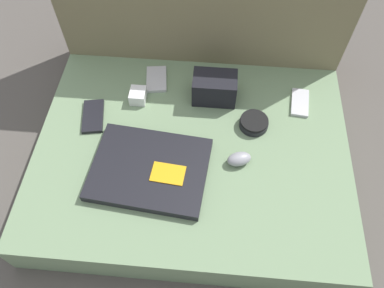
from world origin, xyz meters
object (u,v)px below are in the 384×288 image
laptop (150,169)px  phone_silver (300,103)px  speaker_puck (254,123)px  phone_black (93,116)px  camera_pouch (215,88)px  phone_small (156,79)px  computer_mouse (239,159)px  charger_brick (138,96)px

laptop → phone_silver: 0.51m
speaker_puck → phone_black: 0.49m
camera_pouch → speaker_puck: bearing=-39.1°
phone_small → computer_mouse: bearing=-54.2°
phone_silver → charger_brick: (-0.51, -0.03, 0.01)m
laptop → computer_mouse: bearing=17.2°
computer_mouse → charger_brick: bearing=128.3°
speaker_puck → camera_pouch: camera_pouch is taller
computer_mouse → charger_brick: 0.38m
laptop → phone_small: bearing=100.5°
computer_mouse → charger_brick: (-0.32, 0.20, 0.00)m
phone_small → camera_pouch: 0.20m
phone_silver → phone_small: size_ratio=0.97×
phone_black → phone_small: bearing=34.5°
laptop → phone_silver: (0.43, 0.28, -0.01)m
computer_mouse → phone_black: bearing=145.5°
phone_silver → camera_pouch: 0.27m
camera_pouch → phone_small: bearing=163.6°
phone_small → phone_black: bearing=-143.1°
phone_silver → phone_black: phone_black is taller
speaker_puck → camera_pouch: 0.16m
phone_silver → camera_pouch: size_ratio=0.84×
speaker_puck → computer_mouse: bearing=-107.7°
laptop → charger_brick: (-0.07, 0.25, 0.01)m
phone_small → charger_brick: bearing=-125.2°
phone_small → camera_pouch: bearing=-24.0°
camera_pouch → charger_brick: camera_pouch is taller
computer_mouse → phone_silver: 0.30m
computer_mouse → camera_pouch: bearing=90.3°
phone_small → laptop: bearing=-92.5°
computer_mouse → phone_small: 0.40m
laptop → phone_small: (-0.03, 0.34, -0.01)m
phone_silver → phone_black: (-0.63, -0.11, 0.00)m
computer_mouse → phone_silver: (0.19, 0.23, -0.01)m
phone_silver → charger_brick: size_ratio=1.99×
phone_black → laptop: bearing=-50.6°
laptop → camera_pouch: size_ratio=2.51×
computer_mouse → camera_pouch: 0.25m
speaker_puck → charger_brick: charger_brick is taller
charger_brick → phone_silver: bearing=3.1°
phone_silver → charger_brick: bearing=-171.1°
laptop → phone_silver: size_ratio=3.00×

